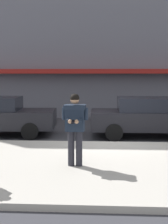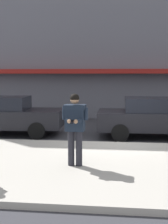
% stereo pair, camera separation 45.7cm
% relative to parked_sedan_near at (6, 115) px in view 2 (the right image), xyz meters
% --- Properties ---
extents(ground_plane, '(80.00, 80.00, 0.00)m').
position_rel_parked_sedan_near_xyz_m(ground_plane, '(4.49, -1.36, -0.79)').
color(ground_plane, '#333338').
extents(sidewalk, '(32.00, 5.30, 0.14)m').
position_rel_parked_sedan_near_xyz_m(sidewalk, '(5.49, -4.21, -0.72)').
color(sidewalk, '#A8A399').
rests_on(sidewalk, ground).
extents(curb_paint_line, '(28.00, 0.12, 0.01)m').
position_rel_parked_sedan_near_xyz_m(curb_paint_line, '(5.49, -1.31, -0.79)').
color(curb_paint_line, silver).
rests_on(curb_paint_line, ground).
extents(parked_sedan_near, '(4.61, 2.15, 1.54)m').
position_rel_parked_sedan_near_xyz_m(parked_sedan_near, '(0.00, 0.00, 0.00)').
color(parked_sedan_near, black).
rests_on(parked_sedan_near, ground).
extents(parked_sedan_mid, '(4.51, 1.95, 1.54)m').
position_rel_parked_sedan_near_xyz_m(parked_sedan_mid, '(5.96, 0.03, 0.00)').
color(parked_sedan_mid, black).
rests_on(parked_sedan_mid, ground).
extents(man_texting_on_phone, '(0.65, 0.60, 1.81)m').
position_rel_parked_sedan_near_xyz_m(man_texting_on_phone, '(3.49, -4.49, 0.46)').
color(man_texting_on_phone, '#23232B').
rests_on(man_texting_on_phone, sidewalk).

